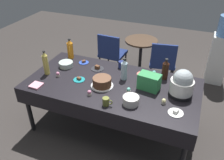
{
  "coord_description": "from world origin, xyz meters",
  "views": [
    {
      "loc": [
        0.93,
        -2.33,
        2.4
      ],
      "look_at": [
        0.0,
        0.0,
        0.8
      ],
      "focal_mm": 37.55,
      "sensor_mm": 36.0,
      "label": 1
    }
  ],
  "objects_px": {
    "cupcake_lemon": "(164,101)",
    "round_cafe_table": "(141,51)",
    "cupcake_vanilla": "(89,93)",
    "dessert_plate_coral": "(142,74)",
    "dessert_plate_charcoal": "(97,68)",
    "ceramic_snack_bowl": "(131,100)",
    "soda_bottle_orange_juice": "(70,49)",
    "dessert_plate_white": "(176,112)",
    "soda_bottle_cola": "(165,70)",
    "dessert_plate_teal": "(79,79)",
    "glass_salad_bowl": "(66,64)",
    "water_cooler": "(220,52)",
    "slow_cooker": "(182,84)",
    "soda_bottle_water": "(124,70)",
    "cupcake_mint": "(154,73)",
    "cupcake_berry": "(58,74)",
    "coffee_mug_olive": "(106,102)",
    "soda_carton": "(149,82)",
    "coffee_mug_navy": "(122,64)",
    "cupcake_cocoa": "(129,90)",
    "potluck_table": "(112,87)",
    "soda_bottle_ginger_ale": "(46,63)",
    "dessert_plate_cobalt": "(84,62)",
    "maroon_chair_right": "(163,61)",
    "frosted_layer_cake": "(102,82)",
    "maroon_chair_left": "(111,52)"
  },
  "relations": [
    {
      "from": "frosted_layer_cake",
      "to": "dessert_plate_teal",
      "type": "xyz_separation_m",
      "value": [
        -0.34,
        0.02,
        -0.05
      ]
    },
    {
      "from": "glass_salad_bowl",
      "to": "coffee_mug_navy",
      "type": "xyz_separation_m",
      "value": [
        0.75,
        0.27,
        0.01
      ]
    },
    {
      "from": "dessert_plate_charcoal",
      "to": "cupcake_lemon",
      "type": "xyz_separation_m",
      "value": [
        1.03,
        -0.44,
        0.02
      ]
    },
    {
      "from": "dessert_plate_white",
      "to": "dessert_plate_cobalt",
      "type": "relative_size",
      "value": 1.14
    },
    {
      "from": "dessert_plate_teal",
      "to": "dessert_plate_charcoal",
      "type": "relative_size",
      "value": 0.84
    },
    {
      "from": "dessert_plate_coral",
      "to": "dessert_plate_white",
      "type": "xyz_separation_m",
      "value": [
        0.55,
        -0.64,
        0.0
      ]
    },
    {
      "from": "cupcake_lemon",
      "to": "round_cafe_table",
      "type": "bearing_deg",
      "value": 113.07
    },
    {
      "from": "dessert_plate_teal",
      "to": "dessert_plate_charcoal",
      "type": "height_order",
      "value": "dessert_plate_charcoal"
    },
    {
      "from": "dessert_plate_cobalt",
      "to": "maroon_chair_right",
      "type": "xyz_separation_m",
      "value": [
        1.01,
        1.0,
        -0.27
      ]
    },
    {
      "from": "frosted_layer_cake",
      "to": "cupcake_mint",
      "type": "bearing_deg",
      "value": 42.77
    },
    {
      "from": "ceramic_snack_bowl",
      "to": "soda_bottle_cola",
      "type": "height_order",
      "value": "soda_bottle_cola"
    },
    {
      "from": "soda_bottle_ginger_ale",
      "to": "ceramic_snack_bowl",
      "type": "bearing_deg",
      "value": -9.37
    },
    {
      "from": "dessert_plate_coral",
      "to": "soda_bottle_cola",
      "type": "bearing_deg",
      "value": 2.82
    },
    {
      "from": "cupcake_berry",
      "to": "soda_bottle_ginger_ale",
      "type": "height_order",
      "value": "soda_bottle_ginger_ale"
    },
    {
      "from": "cupcake_vanilla",
      "to": "dessert_plate_coral",
      "type": "bearing_deg",
      "value": 56.84
    },
    {
      "from": "potluck_table",
      "to": "maroon_chair_right",
      "type": "bearing_deg",
      "value": 73.1
    },
    {
      "from": "cupcake_lemon",
      "to": "cupcake_vanilla",
      "type": "bearing_deg",
      "value": -169.11
    },
    {
      "from": "cupcake_cocoa",
      "to": "soda_carton",
      "type": "distance_m",
      "value": 0.28
    },
    {
      "from": "ceramic_snack_bowl",
      "to": "round_cafe_table",
      "type": "height_order",
      "value": "ceramic_snack_bowl"
    },
    {
      "from": "water_cooler",
      "to": "dessert_plate_white",
      "type": "bearing_deg",
      "value": -102.08
    },
    {
      "from": "cupcake_cocoa",
      "to": "maroon_chair_left",
      "type": "xyz_separation_m",
      "value": [
        -0.81,
        1.47,
        -0.29
      ]
    },
    {
      "from": "cupcake_mint",
      "to": "round_cafe_table",
      "type": "bearing_deg",
      "value": 112.97
    },
    {
      "from": "cupcake_mint",
      "to": "cupcake_berry",
      "type": "relative_size",
      "value": 1.0
    },
    {
      "from": "soda_bottle_ginger_ale",
      "to": "water_cooler",
      "type": "relative_size",
      "value": 0.28
    },
    {
      "from": "dessert_plate_teal",
      "to": "coffee_mug_navy",
      "type": "distance_m",
      "value": 0.66
    },
    {
      "from": "potluck_table",
      "to": "ceramic_snack_bowl",
      "type": "xyz_separation_m",
      "value": [
        0.35,
        -0.31,
        0.11
      ]
    },
    {
      "from": "cupcake_vanilla",
      "to": "coffee_mug_navy",
      "type": "bearing_deg",
      "value": 80.56
    },
    {
      "from": "cupcake_vanilla",
      "to": "soda_bottle_cola",
      "type": "relative_size",
      "value": 0.23
    },
    {
      "from": "ceramic_snack_bowl",
      "to": "coffee_mug_olive",
      "type": "bearing_deg",
      "value": -153.46
    },
    {
      "from": "cupcake_vanilla",
      "to": "dessert_plate_white",
      "type": "bearing_deg",
      "value": 2.76
    },
    {
      "from": "slow_cooker",
      "to": "dessert_plate_charcoal",
      "type": "xyz_separation_m",
      "value": [
        -1.17,
        0.2,
        -0.14
      ]
    },
    {
      "from": "dessert_plate_coral",
      "to": "dessert_plate_teal",
      "type": "bearing_deg",
      "value": -148.79
    },
    {
      "from": "ceramic_snack_bowl",
      "to": "cupcake_mint",
      "type": "xyz_separation_m",
      "value": [
        0.1,
        0.71,
        -0.02
      ]
    },
    {
      "from": "soda_bottle_ginger_ale",
      "to": "round_cafe_table",
      "type": "height_order",
      "value": "soda_bottle_ginger_ale"
    },
    {
      "from": "slow_cooker",
      "to": "ceramic_snack_bowl",
      "type": "xyz_separation_m",
      "value": [
        -0.49,
        -0.38,
        -0.11
      ]
    },
    {
      "from": "cupcake_berry",
      "to": "soda_bottle_orange_juice",
      "type": "relative_size",
      "value": 0.22
    },
    {
      "from": "cupcake_vanilla",
      "to": "soda_bottle_ginger_ale",
      "type": "bearing_deg",
      "value": 162.92
    },
    {
      "from": "ceramic_snack_bowl",
      "to": "dessert_plate_teal",
      "type": "xyz_separation_m",
      "value": [
        -0.78,
        0.23,
        -0.04
      ]
    },
    {
      "from": "dessert_plate_charcoal",
      "to": "cupcake_cocoa",
      "type": "height_order",
      "value": "cupcake_cocoa"
    },
    {
      "from": "dessert_plate_teal",
      "to": "coffee_mug_olive",
      "type": "bearing_deg",
      "value": -33.24
    },
    {
      "from": "frosted_layer_cake",
      "to": "ceramic_snack_bowl",
      "type": "relative_size",
      "value": 1.55
    },
    {
      "from": "ceramic_snack_bowl",
      "to": "maroon_chair_right",
      "type": "xyz_separation_m",
      "value": [
        0.06,
        1.67,
        -0.31
      ]
    },
    {
      "from": "soda_carton",
      "to": "water_cooler",
      "type": "relative_size",
      "value": 0.21
    },
    {
      "from": "glass_salad_bowl",
      "to": "water_cooler",
      "type": "bearing_deg",
      "value": 39.16
    },
    {
      "from": "slow_cooker",
      "to": "soda_bottle_water",
      "type": "bearing_deg",
      "value": 172.85
    },
    {
      "from": "dessert_plate_coral",
      "to": "dessert_plate_charcoal",
      "type": "relative_size",
      "value": 0.79
    },
    {
      "from": "cupcake_berry",
      "to": "soda_carton",
      "type": "relative_size",
      "value": 0.26
    },
    {
      "from": "soda_bottle_orange_juice",
      "to": "dessert_plate_white",
      "type": "bearing_deg",
      "value": -22.98
    },
    {
      "from": "coffee_mug_navy",
      "to": "water_cooler",
      "type": "bearing_deg",
      "value": 46.96
    },
    {
      "from": "soda_bottle_ginger_ale",
      "to": "cupcake_cocoa",
      "type": "bearing_deg",
      "value": -0.41
    }
  ]
}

